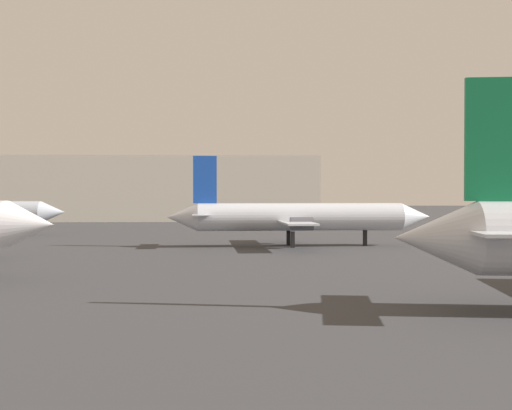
# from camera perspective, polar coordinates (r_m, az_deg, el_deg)

# --- Properties ---
(airplane_distant) EXTENTS (28.82, 17.51, 9.72)m
(airplane_distant) POSITION_cam_1_polar(r_m,az_deg,el_deg) (68.98, 3.83, -1.06)
(airplane_distant) COLOR silver
(airplane_distant) RESTS_ON ground_plane
(terminal_building) EXTENTS (65.93, 21.08, 13.48)m
(terminal_building) POSITION_cam_1_polar(r_m,az_deg,el_deg) (140.51, -8.27, 1.42)
(terminal_building) COLOR beige
(terminal_building) RESTS_ON ground_plane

